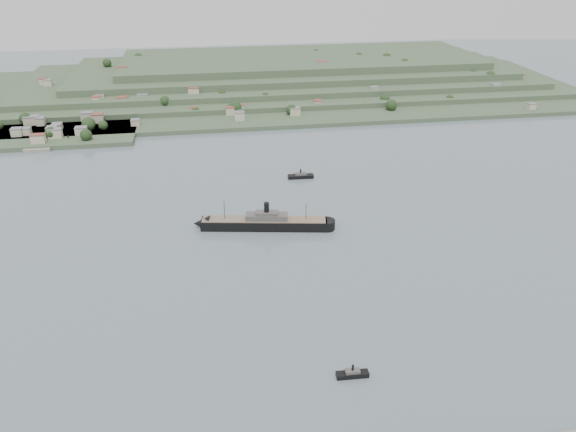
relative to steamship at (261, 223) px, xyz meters
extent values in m
plane|color=slate|center=(32.45, -33.49, -3.97)|extent=(1400.00, 1400.00, 0.00)
cube|color=#374B32|center=(32.45, 326.51, -1.97)|extent=(760.00, 260.00, 4.00)
cube|color=#374B32|center=(52.45, 351.51, 2.53)|extent=(680.00, 220.00, 5.00)
cube|color=#374B32|center=(67.45, 366.51, 8.03)|extent=(600.00, 200.00, 6.00)
cube|color=#374B32|center=(82.45, 381.51, 14.53)|extent=(520.00, 180.00, 7.00)
cube|color=#374B32|center=(97.45, 396.51, 22.03)|extent=(440.00, 160.00, 8.00)
cube|color=#374B32|center=(-167.55, 216.51, -1.97)|extent=(150.00, 90.00, 4.00)
cube|color=gray|center=(-172.55, 174.51, -2.57)|extent=(22.00, 14.00, 2.80)
cube|color=black|center=(2.06, -0.37, -0.90)|extent=(79.54, 24.19, 6.14)
cone|color=black|center=(-36.79, 6.55, -0.90)|extent=(12.20, 12.20, 10.52)
cylinder|color=black|center=(40.90, -7.28, -0.90)|extent=(10.52, 10.52, 6.14)
cube|color=#76634E|center=(2.06, -0.37, 2.43)|extent=(77.66, 23.02, 0.53)
cube|color=#4A4845|center=(3.78, -0.67, 4.36)|extent=(27.28, 12.38, 3.51)
cube|color=#4A4845|center=(3.78, -0.67, 6.73)|extent=(14.89, 8.50, 2.19)
cylinder|color=black|center=(3.78, -0.67, 10.06)|extent=(3.16, 3.16, 7.89)
cylinder|color=#483521|center=(-22.11, 3.94, 8.31)|extent=(0.44, 0.44, 14.03)
cylinder|color=#483521|center=(27.95, -4.98, 7.43)|extent=(0.44, 0.44, 12.28)
cube|color=black|center=(22.22, -138.50, -2.87)|extent=(13.87, 4.21, 2.20)
cube|color=#4A4845|center=(22.22, -138.50, -1.22)|extent=(6.29, 3.17, 1.65)
cylinder|color=black|center=(22.22, -138.50, 0.61)|extent=(0.92, 0.92, 3.20)
cube|color=black|center=(-150.16, 191.51, -2.81)|extent=(17.46, 5.13, 2.32)
cube|color=#4A4845|center=(-150.16, 191.51, -1.07)|extent=(7.89, 4.00, 1.74)
cylinder|color=black|center=(-150.16, 191.51, 0.86)|extent=(0.97, 0.97, 3.38)
cube|color=black|center=(39.67, 76.92, -2.67)|extent=(19.64, 6.00, 2.60)
cube|color=#4A4845|center=(39.67, 76.92, -0.72)|extent=(8.90, 4.59, 1.95)
cylinder|color=black|center=(39.67, 76.92, 1.45)|extent=(1.08, 1.08, 3.79)
camera|label=1|loc=(-33.26, -311.94, 161.56)|focal=35.00mm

